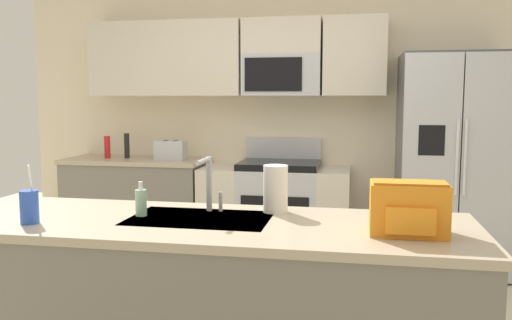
{
  "coord_description": "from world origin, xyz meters",
  "views": [
    {
      "loc": [
        0.71,
        -3.01,
        1.48
      ],
      "look_at": [
        0.02,
        0.6,
        1.05
      ],
      "focal_mm": 37.45,
      "sensor_mm": 36.0,
      "label": 1
    }
  ],
  "objects": [
    {
      "name": "refrigerator",
      "position": [
        1.51,
        1.73,
        0.93
      ],
      "size": [
        0.9,
        0.76,
        1.85
      ],
      "color": "#4C4F54",
      "rests_on": "ground"
    },
    {
      "name": "bottle_red",
      "position": [
        -1.67,
        1.77,
        1.01
      ],
      "size": [
        0.06,
        0.06,
        0.21
      ],
      "primitive_type": "cylinder",
      "color": "red",
      "rests_on": "back_counter"
    },
    {
      "name": "paper_towel_roll",
      "position": [
        0.31,
        -0.38,
        1.02
      ],
      "size": [
        0.12,
        0.12,
        0.24
      ],
      "primitive_type": "cylinder",
      "color": "white",
      "rests_on": "island_counter"
    },
    {
      "name": "island_counter",
      "position": [
        0.07,
        -0.63,
        0.45
      ],
      "size": [
        2.41,
        0.82,
        0.9
      ],
      "color": "slate",
      "rests_on": "ground"
    },
    {
      "name": "sink_faucet",
      "position": [
        -0.03,
        -0.44,
        1.07
      ],
      "size": [
        0.08,
        0.21,
        0.28
      ],
      "color": "#B7BABF",
      "rests_on": "island_counter"
    },
    {
      "name": "kitchen_wall_unit",
      "position": [
        -0.14,
        2.08,
        1.47
      ],
      "size": [
        5.2,
        0.43,
        2.6
      ],
      "color": "beige",
      "rests_on": "ground"
    },
    {
      "name": "backpack",
      "position": [
        0.93,
        -0.71,
        1.02
      ],
      "size": [
        0.32,
        0.22,
        0.23
      ],
      "color": "orange",
      "rests_on": "island_counter"
    },
    {
      "name": "drink_cup_blue",
      "position": [
        -0.78,
        -0.83,
        0.98
      ],
      "size": [
        0.08,
        0.08,
        0.27
      ],
      "color": "blue",
      "rests_on": "island_counter"
    },
    {
      "name": "soap_dispenser",
      "position": [
        -0.33,
        -0.58,
        0.97
      ],
      "size": [
        0.06,
        0.06,
        0.17
      ],
      "color": "#A5D8B2",
      "rests_on": "island_counter"
    },
    {
      "name": "pepper_mill",
      "position": [
        -1.48,
        1.8,
        1.02
      ],
      "size": [
        0.05,
        0.05,
        0.24
      ],
      "primitive_type": "cylinder",
      "color": "black",
      "rests_on": "back_counter"
    },
    {
      "name": "range_oven",
      "position": [
        -0.02,
        1.8,
        0.44
      ],
      "size": [
        1.36,
        0.61,
        1.1
      ],
      "color": "#B7BABF",
      "rests_on": "ground"
    },
    {
      "name": "toaster",
      "position": [
        -1.02,
        1.75,
        0.99
      ],
      "size": [
        0.28,
        0.16,
        0.18
      ],
      "color": "#B7BABF",
      "rests_on": "back_counter"
    },
    {
      "name": "back_counter",
      "position": [
        -1.39,
        1.8,
        0.45
      ],
      "size": [
        1.35,
        0.63,
        0.9
      ],
      "color": "slate",
      "rests_on": "ground"
    }
  ]
}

